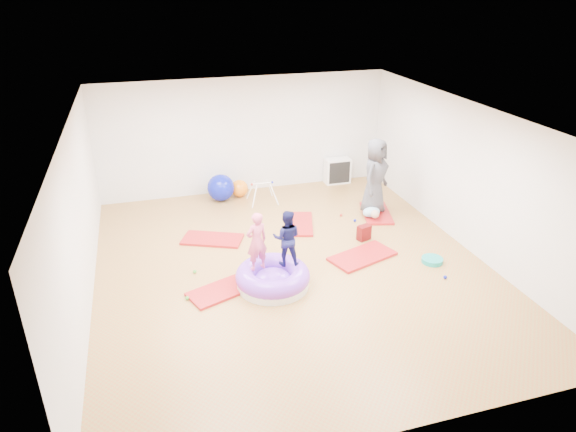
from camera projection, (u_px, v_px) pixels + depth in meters
name	position (u px, v px, depth m)	size (l,w,h in m)	color
room	(293.00, 197.00, 8.90)	(7.01, 8.01, 2.81)	#A66332
gym_mat_front_left	(222.00, 290.00, 8.72)	(1.15, 0.58, 0.05)	#B51325
gym_mat_mid_left	(212.00, 239.00, 10.43)	(1.20, 0.60, 0.05)	#B51325
gym_mat_center_back	(299.00, 224.00, 11.08)	(1.16, 0.58, 0.05)	#B51325
gym_mat_right	(362.00, 256.00, 9.78)	(1.27, 0.64, 0.05)	#B51325
gym_mat_rear_right	(376.00, 213.00, 11.59)	(1.18, 0.59, 0.05)	#B51325
inflatable_cushion	(273.00, 278.00, 8.83)	(1.29, 1.29, 0.41)	silver
child_pink	(257.00, 239.00, 8.55)	(0.38, 0.25, 1.05)	#D15276
child_navy	(287.00, 235.00, 8.70)	(0.49, 0.38, 1.01)	#121343
adult_caregiver	(375.00, 176.00, 11.25)	(0.83, 0.54, 1.70)	#404249
infant	(372.00, 212.00, 11.27)	(0.40, 0.40, 0.23)	#94C5E3
ball_pit_balls	(308.00, 252.00, 9.94)	(4.53, 3.04, 0.07)	#FFF700
exercise_ball_blue	(221.00, 188.00, 12.20)	(0.64, 0.64, 0.64)	#0C15AA
exercise_ball_orange	(239.00, 188.00, 12.46)	(0.42, 0.42, 0.42)	orange
infant_play_gym	(262.00, 189.00, 12.06)	(0.66, 0.63, 0.51)	white
cube_shelf	(337.00, 171.00, 13.25)	(0.65, 0.32, 0.65)	white
balance_disc	(432.00, 260.00, 9.61)	(0.39, 0.39, 0.09)	#11908A
backpack	(364.00, 233.00, 10.41)	(0.27, 0.16, 0.31)	#9B0D10
yellow_toy	(219.00, 293.00, 8.66)	(0.19, 0.19, 0.03)	#FFF700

